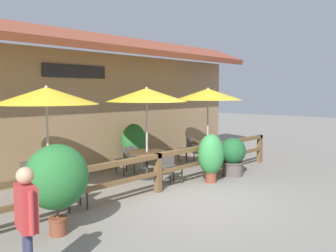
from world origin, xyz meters
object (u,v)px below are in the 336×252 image
object	(u,v)px
chair_middle_wallside	(126,158)
pedestrian	(26,212)
dining_table_far	(208,146)
chair_far_wallside	(188,148)
potted_plant_broad_leaf	(233,155)
dining_table_near	(49,174)
chair_far_streetside	(228,153)
patio_umbrella_near	(46,96)
patio_umbrella_far	(208,94)
potted_plant_entrance_palm	(134,145)
chair_near_wallside	(28,176)
potted_plant_tall_tropical	(211,155)
chair_near_streetside	(73,186)
dining_table_middle	(147,157)
patio_umbrella_middle	(147,95)
potted_plant_small_flowering	(57,178)
chair_middle_streetside	(171,165)

from	to	relation	value
chair_middle_wallside	pedestrian	size ratio (longest dim) A/B	0.55
dining_table_far	chair_far_wallside	world-z (taller)	chair_far_wallside
potted_plant_broad_leaf	dining_table_far	bearing A→B (deg)	59.06
dining_table_near	chair_far_streetside	xyz separation A→B (m)	(5.84, -0.93, -0.14)
patio_umbrella_near	patio_umbrella_far	world-z (taller)	same
chair_far_streetside	pedestrian	world-z (taller)	pedestrian
chair_far_streetside	potted_plant_entrance_palm	xyz separation A→B (m)	(-2.11, 2.15, 0.28)
chair_near_wallside	potted_plant_broad_leaf	bearing A→B (deg)	167.19
patio_umbrella_far	chair_near_wallside	bearing A→B (deg)	171.10
potted_plant_tall_tropical	chair_far_wallside	bearing A→B (deg)	49.98
chair_far_streetside	dining_table_far	bearing A→B (deg)	93.92
dining_table_near	chair_near_streetside	xyz separation A→B (m)	(0.08, -0.81, -0.14)
chair_near_wallside	dining_table_middle	world-z (taller)	chair_near_wallside
patio_umbrella_middle	patio_umbrella_far	distance (m)	2.81
potted_plant_small_flowering	potted_plant_entrance_palm	xyz separation A→B (m)	(4.67, 3.08, -0.24)
chair_middle_wallside	patio_umbrella_far	size ratio (longest dim) A/B	0.33
patio_umbrella_middle	patio_umbrella_far	size ratio (longest dim) A/B	1.00
chair_near_wallside	patio_umbrella_far	size ratio (longest dim) A/B	0.33
patio_umbrella_far	chair_near_streetside	bearing A→B (deg)	-173.05
dining_table_middle	pedestrian	world-z (taller)	pedestrian
chair_near_streetside	patio_umbrella_near	bearing A→B (deg)	109.03
potted_plant_entrance_palm	chair_far_wallside	bearing A→B (deg)	-13.72
patio_umbrella_near	potted_plant_small_flowering	xyz separation A→B (m)	(-0.95, -1.86, -1.36)
chair_middle_wallside	potted_plant_broad_leaf	xyz separation A→B (m)	(1.91, -2.46, 0.13)
potted_plant_entrance_palm	patio_umbrella_middle	bearing A→B (deg)	-118.58
patio_umbrella_near	chair_middle_streetside	distance (m)	3.73
potted_plant_small_flowering	chair_far_wallside	bearing A→B (deg)	20.73
dining_table_far	chair_middle_wallside	bearing A→B (deg)	162.49
dining_table_near	pedestrian	distance (m)	3.88
chair_middle_wallside	chair_far_streetside	distance (m)	3.31
dining_table_near	patio_umbrella_far	distance (m)	6.11
dining_table_near	chair_near_wallside	world-z (taller)	chair_near_wallside
chair_near_wallside	chair_middle_streetside	size ratio (longest dim) A/B	1.00
chair_far_wallside	potted_plant_broad_leaf	xyz separation A→B (m)	(-0.91, -2.38, 0.13)
chair_middle_streetside	chair_far_wallside	distance (m)	3.13
dining_table_near	chair_far_wallside	world-z (taller)	chair_far_wallside
chair_far_streetside	potted_plant_small_flowering	size ratio (longest dim) A/B	0.54
dining_table_far	chair_near_wallside	bearing A→B (deg)	171.10
chair_middle_streetside	chair_far_streetside	world-z (taller)	same
patio_umbrella_near	dining_table_middle	size ratio (longest dim) A/B	2.34
potted_plant_broad_leaf	pedestrian	xyz separation A→B (m)	(-7.11, -1.51, 0.40)
chair_near_streetside	potted_plant_entrance_palm	xyz separation A→B (m)	(3.65, 2.03, 0.28)
dining_table_middle	potted_plant_tall_tropical	distance (m)	1.81
dining_table_near	potted_plant_broad_leaf	xyz separation A→B (m)	(4.92, -1.67, -0.02)
patio_umbrella_near	potted_plant_tall_tropical	distance (m)	4.48
dining_table_far	potted_plant_broad_leaf	xyz separation A→B (m)	(-0.94, -1.56, -0.02)
pedestrian	potted_plant_broad_leaf	bearing A→B (deg)	-63.73
patio_umbrella_far	pedestrian	bearing A→B (deg)	-159.11
chair_near_streetside	patio_umbrella_far	xyz separation A→B (m)	(5.78, 0.70, 1.87)
dining_table_near	patio_umbrella_middle	size ratio (longest dim) A/B	0.43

